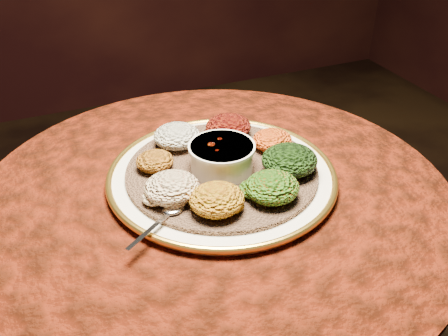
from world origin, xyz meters
name	(u,v)px	position (x,y,z in m)	size (l,w,h in m)	color
table	(215,255)	(0.00, 0.00, 0.55)	(0.96, 0.96, 0.73)	black
platter	(222,175)	(0.03, 0.02, 0.75)	(0.58, 0.58, 0.02)	white
injera	(222,171)	(0.03, 0.02, 0.76)	(0.39, 0.39, 0.01)	#875D43
stew_bowl	(222,155)	(0.03, 0.02, 0.79)	(0.13, 0.13, 0.06)	silver
spoon	(169,213)	(-0.12, -0.08, 0.77)	(0.12, 0.09, 0.01)	silver
portion_ayib	(177,136)	(-0.03, 0.15, 0.79)	(0.10, 0.10, 0.05)	beige
portion_kitfo	(228,127)	(0.09, 0.14, 0.79)	(0.10, 0.10, 0.05)	black
portion_tikil	(272,140)	(0.16, 0.06, 0.78)	(0.09, 0.08, 0.04)	#A45D0D
portion_gomen	(289,160)	(0.15, -0.04, 0.79)	(0.11, 0.11, 0.05)	black
portion_mixveg	(272,187)	(0.07, -0.10, 0.79)	(0.10, 0.10, 0.05)	#B02F0B
portion_kik	(217,199)	(-0.03, -0.10, 0.79)	(0.10, 0.10, 0.05)	#A8770E
portion_timatim	(172,188)	(-0.10, -0.03, 0.79)	(0.10, 0.10, 0.05)	#720B06
portion_shiro	(155,161)	(-0.10, 0.08, 0.78)	(0.08, 0.07, 0.04)	#964F12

